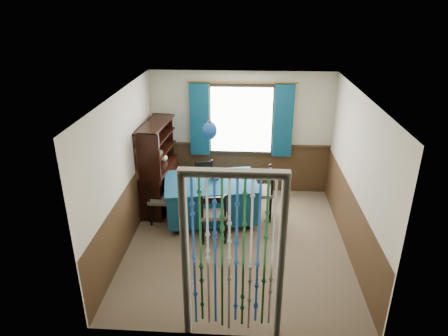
# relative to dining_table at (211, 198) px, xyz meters

# --- Properties ---
(floor) EXTENTS (4.00, 4.00, 0.00)m
(floor) POSITION_rel_dining_table_xyz_m (0.50, -0.72, -0.45)
(floor) COLOR brown
(floor) RESTS_ON ground
(ceiling) EXTENTS (4.00, 4.00, 0.00)m
(ceiling) POSITION_rel_dining_table_xyz_m (0.50, -0.72, 2.05)
(ceiling) COLOR silver
(ceiling) RESTS_ON ground
(wall_back) EXTENTS (3.60, 0.00, 3.60)m
(wall_back) POSITION_rel_dining_table_xyz_m (0.50, 1.28, 0.80)
(wall_back) COLOR beige
(wall_back) RESTS_ON ground
(wall_front) EXTENTS (3.60, 0.00, 3.60)m
(wall_front) POSITION_rel_dining_table_xyz_m (0.50, -2.72, 0.80)
(wall_front) COLOR beige
(wall_front) RESTS_ON ground
(wall_left) EXTENTS (0.00, 4.00, 4.00)m
(wall_left) POSITION_rel_dining_table_xyz_m (-1.30, -0.72, 0.80)
(wall_left) COLOR beige
(wall_left) RESTS_ON ground
(wall_right) EXTENTS (0.00, 4.00, 4.00)m
(wall_right) POSITION_rel_dining_table_xyz_m (2.30, -0.72, 0.80)
(wall_right) COLOR beige
(wall_right) RESTS_ON ground
(wainscot_back) EXTENTS (3.60, 0.00, 3.60)m
(wainscot_back) POSITION_rel_dining_table_xyz_m (0.50, 1.26, 0.05)
(wainscot_back) COLOR #3D2917
(wainscot_back) RESTS_ON ground
(wainscot_front) EXTENTS (3.60, 0.00, 3.60)m
(wainscot_front) POSITION_rel_dining_table_xyz_m (0.50, -2.71, 0.05)
(wainscot_front) COLOR #3D2917
(wainscot_front) RESTS_ON ground
(wainscot_left) EXTENTS (0.00, 4.00, 4.00)m
(wainscot_left) POSITION_rel_dining_table_xyz_m (-1.28, -0.72, 0.05)
(wainscot_left) COLOR #3D2917
(wainscot_left) RESTS_ON ground
(wainscot_right) EXTENTS (0.00, 4.00, 4.00)m
(wainscot_right) POSITION_rel_dining_table_xyz_m (2.29, -0.72, 0.05)
(wainscot_right) COLOR #3D2917
(wainscot_right) RESTS_ON ground
(window) EXTENTS (1.32, 0.12, 1.42)m
(window) POSITION_rel_dining_table_xyz_m (0.50, 1.23, 1.10)
(window) COLOR black
(window) RESTS_ON wall_back
(doorway) EXTENTS (1.16, 0.12, 2.18)m
(doorway) POSITION_rel_dining_table_xyz_m (0.50, -2.66, 0.60)
(doorway) COLOR silver
(doorway) RESTS_ON ground
(dining_table) EXTENTS (1.80, 1.40, 0.78)m
(dining_table) POSITION_rel_dining_table_xyz_m (0.00, 0.00, 0.00)
(dining_table) COLOR #0F3A52
(dining_table) RESTS_ON floor
(chair_near) EXTENTS (0.51, 0.50, 0.91)m
(chair_near) POSITION_rel_dining_table_xyz_m (0.10, -0.65, 0.03)
(chair_near) COLOR black
(chair_near) RESTS_ON floor
(chair_far) EXTENTS (0.48, 0.46, 0.82)m
(chair_far) POSITION_rel_dining_table_xyz_m (-0.19, 0.73, -0.02)
(chair_far) COLOR black
(chair_far) RESTS_ON floor
(chair_left) EXTENTS (0.40, 0.42, 0.83)m
(chair_left) POSITION_rel_dining_table_xyz_m (-0.92, -0.11, -0.01)
(chair_left) COLOR black
(chair_left) RESTS_ON floor
(chair_right) EXTENTS (0.49, 0.51, 0.97)m
(chair_right) POSITION_rel_dining_table_xyz_m (0.91, 0.16, 0.06)
(chair_right) COLOR black
(chair_right) RESTS_ON floor
(sideboard) EXTENTS (0.55, 1.32, 1.68)m
(sideboard) POSITION_rel_dining_table_xyz_m (-1.05, 0.48, 0.14)
(sideboard) COLOR black
(sideboard) RESTS_ON floor
(pendant_lamp) EXTENTS (0.25, 0.25, 0.93)m
(pendant_lamp) POSITION_rel_dining_table_xyz_m (0.00, -0.00, 1.28)
(pendant_lamp) COLOR olive
(pendant_lamp) RESTS_ON ceiling
(vase_table) EXTENTS (0.22, 0.22, 0.20)m
(vase_table) POSITION_rel_dining_table_xyz_m (0.08, 0.12, 0.43)
(vase_table) COLOR navy
(vase_table) RESTS_ON dining_table
(bowl_shelf) EXTENTS (0.29, 0.29, 0.06)m
(bowl_shelf) POSITION_rel_dining_table_xyz_m (-0.99, 0.27, 0.73)
(bowl_shelf) COLOR beige
(bowl_shelf) RESTS_ON sideboard
(vase_sideboard) EXTENTS (0.22, 0.22, 0.19)m
(vase_sideboard) POSITION_rel_dining_table_xyz_m (-0.99, 0.74, 0.49)
(vase_sideboard) COLOR beige
(vase_sideboard) RESTS_ON sideboard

